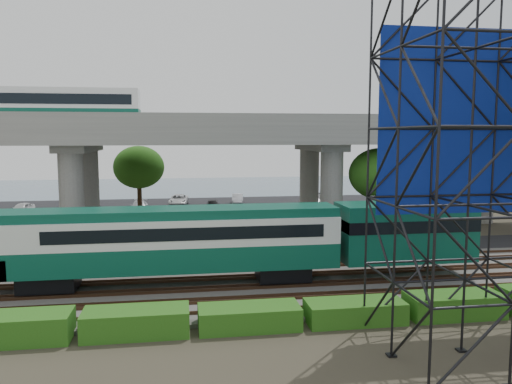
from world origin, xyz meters
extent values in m
plane|color=#474233|center=(0.00, 0.00, 0.00)|extent=(140.00, 140.00, 0.00)
cube|color=slate|center=(0.00, 2.00, 0.10)|extent=(90.00, 12.00, 0.20)
cube|color=black|center=(0.00, 10.50, 0.04)|extent=(90.00, 5.00, 0.08)
cube|color=black|center=(0.00, 34.00, 0.04)|extent=(90.00, 18.00, 0.08)
cube|color=#496378|center=(0.00, 56.00, 0.01)|extent=(140.00, 40.00, 0.03)
cube|color=#472D1E|center=(0.00, -2.72, 0.28)|extent=(90.00, 0.08, 0.16)
cube|color=#472D1E|center=(0.00, -1.28, 0.28)|extent=(90.00, 0.08, 0.16)
cube|color=#472D1E|center=(0.00, -0.72, 0.28)|extent=(90.00, 0.08, 0.16)
cube|color=#472D1E|center=(0.00, 0.72, 0.28)|extent=(90.00, 0.08, 0.16)
cube|color=#472D1E|center=(0.00, 1.28, 0.28)|extent=(90.00, 0.08, 0.16)
cube|color=#472D1E|center=(0.00, 2.72, 0.28)|extent=(90.00, 0.08, 0.16)
cube|color=#472D1E|center=(0.00, 3.28, 0.28)|extent=(90.00, 0.08, 0.16)
cube|color=#472D1E|center=(0.00, 4.72, 0.28)|extent=(90.00, 0.08, 0.16)
cube|color=#472D1E|center=(0.00, 5.28, 0.28)|extent=(90.00, 0.08, 0.16)
cube|color=#472D1E|center=(0.00, 6.72, 0.28)|extent=(90.00, 0.08, 0.16)
cube|color=black|center=(-9.16, 2.00, 0.81)|extent=(3.00, 2.20, 0.90)
cube|color=black|center=(3.84, 2.00, 0.81)|extent=(3.00, 2.20, 0.90)
cube|color=#0A4A38|center=(-2.66, 2.00, 1.96)|extent=(19.00, 3.00, 1.40)
cube|color=silver|center=(-2.66, 2.00, 3.41)|extent=(19.00, 3.00, 1.50)
cube|color=#0A4A38|center=(-2.66, 2.00, 4.41)|extent=(19.00, 2.60, 0.50)
cube|color=black|center=(-1.66, 2.00, 3.46)|extent=(15.00, 3.06, 0.70)
cube|color=#0A4A38|center=(11.34, 2.00, 2.96)|extent=(8.00, 3.00, 3.40)
cube|color=#9E9B93|center=(0.00, 16.00, 8.60)|extent=(80.00, 12.00, 1.20)
cube|color=#9E9B93|center=(0.00, 10.25, 9.75)|extent=(80.00, 0.50, 1.10)
cube|color=#9E9B93|center=(0.00, 21.75, 9.75)|extent=(80.00, 0.50, 1.10)
cylinder|color=#9E9B93|center=(-10.00, 12.50, 4.00)|extent=(1.80, 1.80, 8.00)
cylinder|color=#9E9B93|center=(-10.00, 19.50, 4.00)|extent=(1.80, 1.80, 8.00)
cube|color=#9E9B93|center=(-10.00, 16.00, 7.70)|extent=(2.40, 9.00, 0.60)
cylinder|color=#9E9B93|center=(10.00, 12.50, 4.00)|extent=(1.80, 1.80, 8.00)
cylinder|color=#9E9B93|center=(10.00, 19.50, 4.00)|extent=(1.80, 1.80, 8.00)
cube|color=#9E9B93|center=(10.00, 16.00, 7.70)|extent=(2.40, 9.00, 0.60)
cylinder|color=#9E9B93|center=(28.00, 19.50, 4.00)|extent=(1.80, 1.80, 8.00)
cube|color=#9E9B93|center=(28.00, 16.00, 7.70)|extent=(2.40, 9.00, 0.60)
cube|color=black|center=(-11.17, 16.00, 9.55)|extent=(12.00, 2.50, 0.70)
cube|color=#0A4A38|center=(-11.17, 16.00, 10.35)|extent=(12.00, 2.50, 0.90)
cube|color=silver|center=(-11.17, 16.00, 11.45)|extent=(12.00, 2.50, 1.30)
cube|color=black|center=(-11.17, 16.00, 11.50)|extent=(11.00, 2.56, 0.80)
cube|color=silver|center=(-11.17, 16.00, 12.25)|extent=(12.00, 2.40, 0.30)
cube|color=navy|center=(10.69, -4.95, 9.30)|extent=(8.10, 0.08, 8.25)
cube|color=black|center=(10.69, -8.00, 0.04)|extent=(9.36, 6.36, 0.08)
cube|color=#245613|center=(-9.00, -4.30, 0.60)|extent=(4.60, 1.80, 1.20)
cube|color=#245613|center=(-4.00, -4.30, 0.58)|extent=(4.60, 1.80, 1.15)
cube|color=#245613|center=(1.00, -4.30, 0.52)|extent=(4.60, 1.80, 1.03)
cube|color=#245613|center=(6.00, -4.30, 0.51)|extent=(4.60, 1.80, 1.01)
cube|color=#245613|center=(11.00, -4.30, 0.56)|extent=(4.60, 1.80, 1.12)
cylinder|color=#382314|center=(14.00, 12.50, 2.40)|extent=(0.44, 0.44, 4.80)
ellipsoid|color=#245613|center=(14.00, 12.50, 5.60)|extent=(4.94, 4.94, 4.18)
cylinder|color=#382314|center=(-6.00, 24.00, 2.40)|extent=(0.44, 0.44, 4.80)
ellipsoid|color=#245613|center=(-6.00, 24.00, 5.60)|extent=(4.94, 4.94, 4.18)
imported|color=silver|center=(-19.13, 31.00, 0.74)|extent=(2.16, 4.05, 1.31)
imported|color=#A3A4AA|center=(-13.51, 36.00, 0.73)|extent=(1.96, 4.08, 1.29)
imported|color=#A5A6AC|center=(-6.66, 31.00, 0.71)|extent=(1.88, 4.40, 1.26)
imported|color=silver|center=(-2.26, 36.00, 0.73)|extent=(2.56, 4.87, 1.31)
imported|color=black|center=(1.65, 31.00, 0.70)|extent=(1.60, 3.68, 1.24)
imported|color=#B3B5BB|center=(5.07, 36.00, 0.71)|extent=(1.72, 3.96, 1.27)
imported|color=silver|center=(13.75, 31.00, 0.70)|extent=(2.49, 4.54, 1.25)
imported|color=#96999D|center=(16.84, 36.00, 0.72)|extent=(2.73, 4.84, 1.28)
camera|label=1|loc=(-1.97, -25.90, 8.73)|focal=35.00mm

